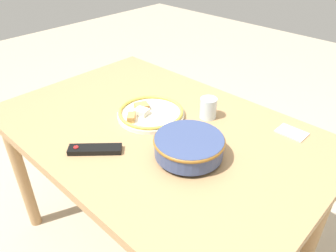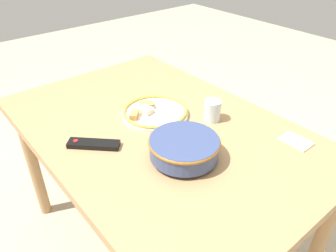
{
  "view_description": "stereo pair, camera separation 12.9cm",
  "coord_description": "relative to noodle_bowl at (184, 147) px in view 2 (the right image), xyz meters",
  "views": [
    {
      "loc": [
        -0.82,
        0.79,
        1.49
      ],
      "look_at": [
        -0.07,
        0.01,
        0.79
      ],
      "focal_mm": 35.0,
      "sensor_mm": 36.0,
      "label": 1
    },
    {
      "loc": [
        -0.91,
        0.7,
        1.49
      ],
      "look_at": [
        -0.07,
        0.01,
        0.79
      ],
      "focal_mm": 35.0,
      "sensor_mm": 36.0,
      "label": 2
    }
  ],
  "objects": [
    {
      "name": "noodle_bowl",
      "position": [
        0.0,
        0.0,
        0.0
      ],
      "size": [
        0.26,
        0.26,
        0.08
      ],
      "color": "#384775",
      "rests_on": "dining_table"
    },
    {
      "name": "ground_plane",
      "position": [
        0.22,
        -0.06,
        -0.8
      ],
      "size": [
        8.0,
        8.0,
        0.0
      ],
      "primitive_type": "plane",
      "color": "#B7A88E"
    },
    {
      "name": "dining_table",
      "position": [
        0.22,
        -0.06,
        -0.13
      ],
      "size": [
        1.38,
        0.92,
        0.75
      ],
      "color": "tan",
      "rests_on": "ground_plane"
    },
    {
      "name": "food_plate",
      "position": [
        0.31,
        -0.1,
        -0.03
      ],
      "size": [
        0.29,
        0.29,
        0.04
      ],
      "color": "silver",
      "rests_on": "dining_table"
    },
    {
      "name": "folded_napkin",
      "position": [
        -0.2,
        -0.4,
        -0.05
      ],
      "size": [
        0.12,
        0.08,
        0.01
      ],
      "color": "beige",
      "rests_on": "dining_table"
    },
    {
      "name": "tv_remote",
      "position": [
        0.27,
        0.22,
        -0.04
      ],
      "size": [
        0.18,
        0.18,
        0.02
      ],
      "rotation": [
        0.0,
        0.0,
        5.5
      ],
      "color": "black",
      "rests_on": "dining_table"
    },
    {
      "name": "drinking_glass",
      "position": [
        0.12,
        -0.27,
        -0.0
      ],
      "size": [
        0.07,
        0.07,
        0.09
      ],
      "color": "silver",
      "rests_on": "dining_table"
    }
  ]
}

